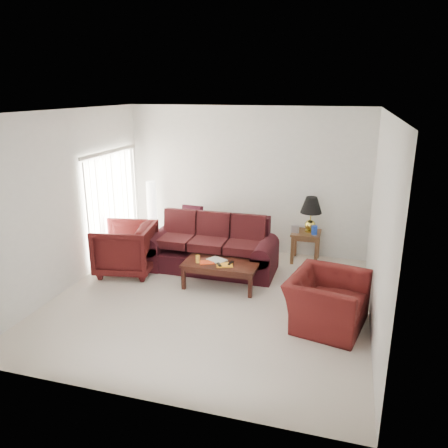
{
  "coord_description": "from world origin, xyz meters",
  "views": [
    {
      "loc": [
        2.02,
        -6.14,
        3.3
      ],
      "look_at": [
        0.0,
        0.85,
        1.05
      ],
      "focal_mm": 35.0,
      "sensor_mm": 36.0,
      "label": 1
    }
  ],
  "objects_px": {
    "end_table": "(305,247)",
    "coffee_table": "(221,275)",
    "armchair_right": "(327,301)",
    "armchair_left": "(126,249)",
    "sofa": "(210,244)",
    "floor_lamp": "(152,213)"
  },
  "relations": [
    {
      "from": "armchair_right",
      "to": "armchair_left",
      "type": "bearing_deg",
      "value": 88.47
    },
    {
      "from": "coffee_table",
      "to": "armchair_left",
      "type": "bearing_deg",
      "value": 165.13
    },
    {
      "from": "armchair_left",
      "to": "armchair_right",
      "type": "xyz_separation_m",
      "value": [
        3.72,
        -0.92,
        -0.09
      ]
    },
    {
      "from": "end_table",
      "to": "coffee_table",
      "type": "distance_m",
      "value": 2.06
    },
    {
      "from": "coffee_table",
      "to": "floor_lamp",
      "type": "bearing_deg",
      "value": 130.11
    },
    {
      "from": "end_table",
      "to": "floor_lamp",
      "type": "height_order",
      "value": "floor_lamp"
    },
    {
      "from": "coffee_table",
      "to": "armchair_right",
      "type": "bearing_deg",
      "value": -34.66
    },
    {
      "from": "sofa",
      "to": "armchair_right",
      "type": "distance_m",
      "value": 2.69
    },
    {
      "from": "sofa",
      "to": "end_table",
      "type": "distance_m",
      "value": 1.94
    },
    {
      "from": "armchair_right",
      "to": "floor_lamp",
      "type": "bearing_deg",
      "value": 70.25
    },
    {
      "from": "floor_lamp",
      "to": "armchair_left",
      "type": "bearing_deg",
      "value": -84.27
    },
    {
      "from": "end_table",
      "to": "armchair_left",
      "type": "bearing_deg",
      "value": -154.75
    },
    {
      "from": "armchair_right",
      "to": "coffee_table",
      "type": "height_order",
      "value": "armchair_right"
    },
    {
      "from": "sofa",
      "to": "armchair_right",
      "type": "bearing_deg",
      "value": -29.89
    },
    {
      "from": "sofa",
      "to": "end_table",
      "type": "relative_size",
      "value": 4.01
    },
    {
      "from": "armchair_left",
      "to": "armchair_right",
      "type": "relative_size",
      "value": 0.89
    },
    {
      "from": "end_table",
      "to": "coffee_table",
      "type": "relative_size",
      "value": 0.48
    },
    {
      "from": "floor_lamp",
      "to": "end_table",
      "type": "bearing_deg",
      "value": -0.29
    },
    {
      "from": "armchair_left",
      "to": "floor_lamp",
      "type": "bearing_deg",
      "value": 175.83
    },
    {
      "from": "end_table",
      "to": "floor_lamp",
      "type": "relative_size",
      "value": 0.42
    },
    {
      "from": "end_table",
      "to": "floor_lamp",
      "type": "xyz_separation_m",
      "value": [
        -3.32,
        0.02,
        0.42
      ]
    },
    {
      "from": "floor_lamp",
      "to": "armchair_left",
      "type": "relative_size",
      "value": 1.4
    }
  ]
}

